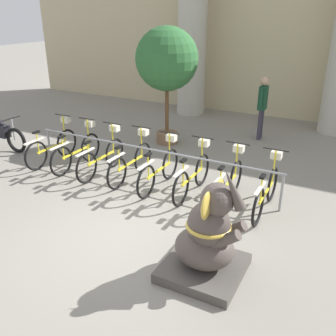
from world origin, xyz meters
TOP-DOWN VIEW (x-y plane):
  - ground_plane at (0.00, 0.00)m, footprint 60.00×60.00m
  - building_facade at (0.00, 8.60)m, footprint 20.00×0.20m
  - column_left at (-2.40, 7.60)m, footprint 1.20×1.20m
  - bike_rack at (-0.83, 1.95)m, footprint 5.80×0.05m
  - bicycle_0 at (-3.44, 1.82)m, footprint 0.48×1.73m
  - bicycle_1 at (-2.69, 1.84)m, footprint 0.48×1.73m
  - bicycle_2 at (-1.95, 1.81)m, footprint 0.48×1.73m
  - bicycle_3 at (-1.21, 1.87)m, footprint 0.48×1.73m
  - bicycle_4 at (-0.46, 1.81)m, footprint 0.48×1.73m
  - bicycle_5 at (0.28, 1.84)m, footprint 0.48×1.73m
  - bicycle_6 at (1.02, 1.84)m, footprint 0.48×1.73m
  - bicycle_7 at (1.77, 1.82)m, footprint 0.48×1.73m
  - elephant_statue at (1.48, -0.35)m, footprint 1.10×1.10m
  - person_pedestrian at (0.56, 5.92)m, footprint 0.24×0.47m
  - potted_tree at (-1.65, 4.38)m, footprint 1.64×1.64m

SIDE VIEW (x-z plane):
  - ground_plane at x=0.00m, z-range 0.00..0.00m
  - bicycle_0 at x=-3.44m, z-range -0.13..0.96m
  - bicycle_1 at x=-2.69m, z-range -0.13..0.96m
  - bicycle_2 at x=-1.95m, z-range -0.13..0.96m
  - bicycle_3 at x=-1.21m, z-range -0.13..0.96m
  - bicycle_4 at x=-0.46m, z-range -0.13..0.96m
  - bicycle_5 at x=0.28m, z-range -0.13..0.96m
  - bicycle_6 at x=1.02m, z-range -0.13..0.96m
  - bicycle_7 at x=1.77m, z-range -0.13..0.96m
  - elephant_statue at x=1.48m, z-range -0.28..1.42m
  - bike_rack at x=-0.83m, z-range 0.26..1.03m
  - person_pedestrian at x=0.56m, z-range 0.19..1.96m
  - potted_tree at x=-1.65m, z-range 0.68..3.78m
  - column_left at x=-2.40m, z-range 0.04..5.20m
  - building_facade at x=0.00m, z-range 0.00..6.00m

